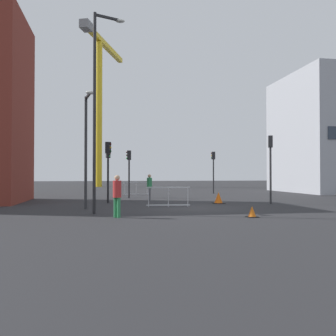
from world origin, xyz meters
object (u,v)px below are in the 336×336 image
Objects in this scene: pedestrian_walking at (149,185)px; traffic_cone_by_barrier at (218,198)px; streetlamp_tall at (97,99)px; traffic_light_median at (108,162)px; streetlamp_short at (87,140)px; pedestrian_waiting at (117,193)px; traffic_light_verge at (108,165)px; traffic_light_far at (213,165)px; traffic_light_island at (129,166)px; traffic_cone_striped at (252,212)px; construction_crane at (100,87)px; traffic_light_near at (270,158)px.

pedestrian_walking reaches higher than traffic_cone_by_barrier.
streetlamp_tall reaches higher than traffic_light_median.
streetlamp_short is 3.32× the size of pedestrian_waiting.
traffic_light_verge is 5.84m from traffic_light_median.
traffic_light_median is (-9.56, -9.42, -0.06)m from traffic_light_far.
traffic_light_verge is at bearing 136.71° from traffic_light_island.
traffic_light_median is 10.42m from traffic_cone_striped.
traffic_light_verge is at bearing 120.57° from pedestrian_walking.
traffic_cone_striped is (3.02, -9.73, -0.82)m from pedestrian_walking.
traffic_light_verge is 1.06× the size of traffic_light_island.
traffic_light_far is (10.09, 15.40, -2.52)m from streetlamp_tall.
traffic_light_verge is 2.12× the size of pedestrian_walking.
traffic_light_verge is 0.97× the size of traffic_light_far.
pedestrian_walking is (-6.86, -8.09, -1.55)m from traffic_light_far.
construction_crane is 5.36× the size of traffic_light_near.
traffic_light_far reaches higher than traffic_light_median.
traffic_light_near is at bearing 58.36° from traffic_cone_striped.
streetlamp_short is at bearing 105.25° from streetlamp_tall.
traffic_cone_by_barrier is at bearing 162.94° from traffic_light_near.
traffic_light_far is at bearing 51.30° from streetlamp_short.
pedestrian_walking is 9.24m from pedestrian_waiting.
construction_crane is at bearing 91.97° from pedestrian_waiting.
streetlamp_tall reaches higher than traffic_cone_striped.
pedestrian_waiting is (1.29, -37.65, -13.29)m from construction_crane.
traffic_light_median reaches higher than traffic_light_verge.
traffic_light_median is 7.06m from traffic_cone_by_barrier.
traffic_light_median is at bearing -135.41° from traffic_light_far.
traffic_light_median is 2.18× the size of pedestrian_waiting.
traffic_light_verge is at bearing -159.37° from traffic_light_far.
traffic_light_near is at bearing -72.06° from construction_crane.
construction_crane reaches higher than traffic_light_near.
streetlamp_tall is 8.98m from pedestrian_walking.
traffic_cone_by_barrier is (6.56, -1.39, -2.20)m from traffic_light_median.
traffic_light_median is at bearing -153.64° from pedestrian_walking.
traffic_light_verge reaches higher than traffic_light_island.
streetlamp_tall is 6.53m from traffic_light_median.
pedestrian_walking is at bearing 74.94° from pedestrian_waiting.
pedestrian_walking is 4.78m from traffic_cone_by_barrier.
streetlamp_tall is 12.11m from traffic_light_verge.
traffic_light_island is (-8.01, -5.00, -0.19)m from traffic_light_far.
traffic_light_far is 0.95× the size of traffic_light_near.
streetlamp_short reaches higher than pedestrian_waiting.
traffic_light_far is (9.52, 3.58, 0.07)m from traffic_light_verge.
traffic_light_far is 13.43m from traffic_light_median.
pedestrian_waiting is (-2.40, -8.92, -0.03)m from pedestrian_walking.
traffic_cone_striped is (5.42, -0.81, -0.79)m from pedestrian_waiting.
traffic_cone_by_barrier is (7.66, 2.49, -3.14)m from streetlamp_short.
traffic_cone_striped is at bearing -68.25° from traffic_light_verge.
streetlamp_tall is 5.23× the size of pedestrian_waiting.
streetlamp_short reaches higher than traffic_light_median.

